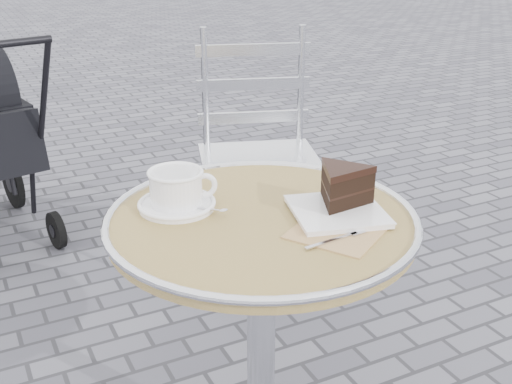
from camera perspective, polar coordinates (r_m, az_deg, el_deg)
name	(u,v)px	position (r m, az deg, el deg)	size (l,w,h in m)	color
cafe_table	(261,279)	(1.54, 0.48, -7.77)	(0.72, 0.72, 0.74)	silver
cappuccino_set	(177,192)	(1.50, -7.01, 0.04)	(0.18, 0.19, 0.09)	white
cake_plate_set	(341,192)	(1.48, 7.57, 0.04)	(0.30, 0.32, 0.11)	tan
bistro_chair	(257,129)	(2.49, 0.05, 5.67)	(0.56, 0.56, 0.99)	silver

